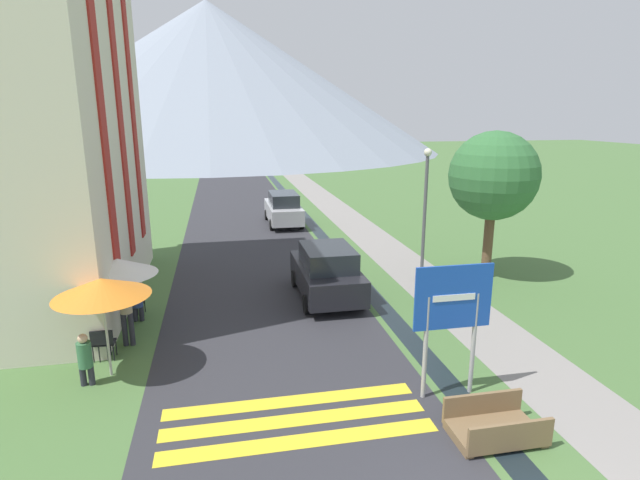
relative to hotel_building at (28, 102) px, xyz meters
The scene contains 22 objects.
ground_plane 13.92m from the hotel_building, 40.41° to the left, with size 160.00×160.00×0.00m, color #476B38.
road 20.32m from the hotel_building, 69.04° to the left, with size 6.40×60.00×0.01m.
footpath 23.11m from the hotel_building, 54.17° to the left, with size 2.20×60.00×0.01m.
drainage_channel 21.86m from the hotel_building, 59.52° to the left, with size 0.60×60.00×0.00m.
crosswalk_marking 12.52m from the hotel_building, 50.07° to the right, with size 5.44×1.84×0.01m.
mountain_distant 69.37m from the hotel_building, 86.06° to the left, with size 73.40×73.40×23.28m.
hotel_building is the anchor object (origin of this frame).
road_sign 13.78m from the hotel_building, 37.52° to the right, with size 1.75×0.11×3.03m.
footbridge 15.55m from the hotel_building, 42.02° to the right, with size 1.70×1.10×0.65m.
parked_car_near 10.66m from the hotel_building, ahead, with size 1.98×4.11×1.82m.
parked_car_far 14.76m from the hotel_building, 48.68° to the left, with size 1.83×4.50×1.82m.
cafe_chair_far_left 6.84m from the hotel_building, 37.12° to the right, with size 0.40×0.40×0.85m.
cafe_chair_near_left 8.01m from the hotel_building, 61.38° to the right, with size 0.40×0.40×0.85m.
cafe_chair_near_right 7.96m from the hotel_building, 62.68° to the right, with size 0.40×0.40×0.85m.
cafe_chair_far_right 6.86m from the hotel_building, 32.38° to the right, with size 0.40×0.40×0.85m.
cafe_umbrella_front_orange 7.52m from the hotel_building, 63.07° to the right, with size 2.18×2.18×2.45m.
cafe_umbrella_middle_white 6.03m from the hotel_building, 48.03° to the right, with size 2.13×2.13×2.19m.
person_seated_far 8.58m from the hotel_building, 68.07° to the right, with size 0.32×0.32×1.28m.
person_standing_terrace 7.32m from the hotel_building, 52.98° to the right, with size 0.32×0.32×1.82m.
person_seated_near 6.89m from the hotel_building, 37.49° to the right, with size 0.32×0.32×1.22m.
streetlamp 13.27m from the hotel_building, ahead, with size 0.28×0.28×4.92m.
tree_by_path 15.66m from the hotel_building, ahead, with size 3.26×3.26×5.52m.
Camera 1 is at (-3.79, -5.15, 6.11)m, focal length 28.00 mm.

